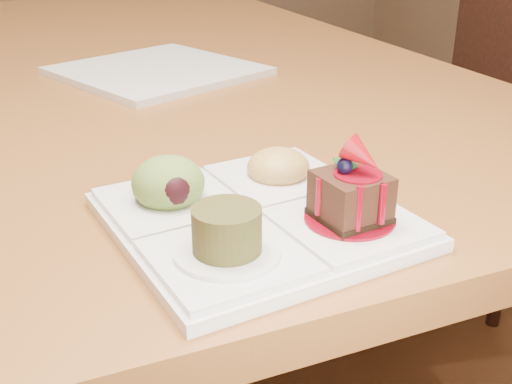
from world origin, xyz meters
name	(u,v)px	position (x,y,z in m)	size (l,w,h in m)	color
ground	(167,363)	(0.00, 0.00, 0.00)	(6.00, 6.00, 0.00)	#562E18
dining_table	(148,89)	(0.00, 0.00, 0.68)	(1.00, 1.80, 0.75)	brown
chair_right	(456,120)	(0.79, 0.00, 0.52)	(0.48, 0.48, 0.91)	black
sampler_plate	(252,206)	(-0.09, -0.75, 0.77)	(0.27, 0.27, 0.10)	silver
second_plate	(158,71)	(-0.02, -0.16, 0.76)	(0.29, 0.29, 0.01)	silver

